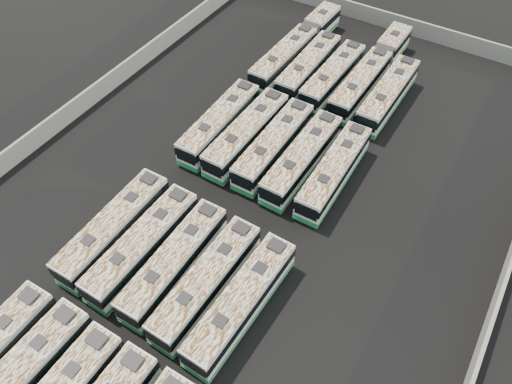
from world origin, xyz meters
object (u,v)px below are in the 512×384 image
(bus_midfront_center, at_px, (174,262))
(bus_midback_far_left, at_px, (220,123))
(bus_midback_far_right, at_px, (334,171))
(bus_midfront_right, at_px, (207,282))
(bus_front_left, at_px, (15,383))
(bus_back_right, at_px, (371,70))
(bus_midback_left, at_px, (247,134))
(bus_back_center, at_px, (333,76))
(bus_back_far_left, at_px, (297,46))
(bus_midfront_far_left, at_px, (114,228))
(bus_midback_center, at_px, (274,145))
(bus_back_left, at_px, (308,67))
(bus_midfront_left, at_px, (143,246))
(bus_back_far_right, at_px, (388,95))
(bus_midback_right, at_px, (302,159))
(bus_midfront_far_right, at_px, (241,303))

(bus_midfront_center, xyz_separation_m, bus_midback_far_left, (-6.39, 15.83, 0.03))
(bus_midback_far_right, bearing_deg, bus_midfront_right, -102.78)
(bus_front_left, height_order, bus_midfront_right, bus_front_left)
(bus_midfront_center, relative_size, bus_back_right, 0.65)
(bus_midback_far_right, bearing_deg, bus_midback_left, 178.61)
(bus_midfront_right, distance_m, bus_back_center, 29.50)
(bus_back_far_left, bearing_deg, bus_back_center, -25.92)
(bus_back_right, bearing_deg, bus_midfront_far_left, -106.12)
(bus_midback_center, bearing_deg, bus_back_far_left, 110.78)
(bus_midback_left, distance_m, bus_midback_center, 3.13)
(bus_back_far_left, height_order, bus_back_left, bus_back_left)
(bus_front_left, xyz_separation_m, bus_back_center, (3.22, 42.55, -0.08))
(bus_midfront_right, distance_m, bus_midback_far_right, 16.35)
(bus_back_center, bearing_deg, bus_back_far_left, 154.08)
(bus_midfront_left, bearing_deg, bus_midback_center, 79.19)
(bus_midback_far_right, height_order, bus_back_right, bus_midback_far_right)
(bus_midfront_center, distance_m, bus_back_left, 29.47)
(bus_midfront_center, distance_m, bus_back_right, 32.69)
(bus_midback_far_right, distance_m, bus_back_center, 14.85)
(bus_back_center, bearing_deg, bus_midback_far_right, -62.42)
(bus_midback_center, bearing_deg, bus_back_right, 78.39)
(bus_back_far_left, bearing_deg, bus_midback_left, -77.61)
(bus_back_far_right, bearing_deg, bus_midback_far_right, -89.53)
(bus_back_far_left, bearing_deg, bus_midfront_left, -83.15)
(bus_midback_left, height_order, bus_back_far_left, bus_midback_left)
(bus_midback_right, relative_size, bus_back_far_right, 1.00)
(bus_midback_center, bearing_deg, bus_midback_left, -179.90)
(bus_midback_far_right, xyz_separation_m, bus_back_left, (-9.76, 13.44, -0.00))
(bus_midfront_center, xyz_separation_m, bus_back_far_left, (-6.40, 32.44, -0.01))
(bus_midback_right, bearing_deg, bus_back_right, 90.12)
(bus_midback_left, relative_size, bus_midback_right, 1.02)
(bus_midfront_right, relative_size, bus_midback_center, 0.99)
(bus_back_center, bearing_deg, bus_back_far_right, 1.93)
(bus_midfront_right, distance_m, bus_midback_right, 15.91)
(bus_back_far_left, bearing_deg, bus_front_left, -84.80)
(bus_midback_left, xyz_separation_m, bus_back_right, (6.43, 16.63, -0.08))
(bus_midback_far_left, bearing_deg, bus_midfront_center, -69.32)
(bus_midback_far_right, bearing_deg, bus_back_right, 99.96)
(bus_front_left, bearing_deg, bus_midfront_left, 90.61)
(bus_back_left, relative_size, bus_back_right, 0.65)
(bus_midback_left, height_order, bus_back_right, bus_midback_left)
(bus_midfront_far_right, relative_size, bus_back_left, 1.02)
(bus_back_center, distance_m, bus_back_right, 4.71)
(bus_midfront_right, distance_m, bus_midfront_far_right, 3.27)
(bus_midback_far_right, height_order, bus_back_left, same)
(bus_midback_left, relative_size, bus_midback_center, 1.02)
(bus_midfront_center, relative_size, bus_back_left, 1.00)
(bus_midback_left, distance_m, bus_midback_far_right, 9.72)
(bus_midfront_center, xyz_separation_m, bus_back_left, (-3.19, 29.30, 0.01))
(bus_midfront_far_right, bearing_deg, bus_midfront_left, -179.40)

